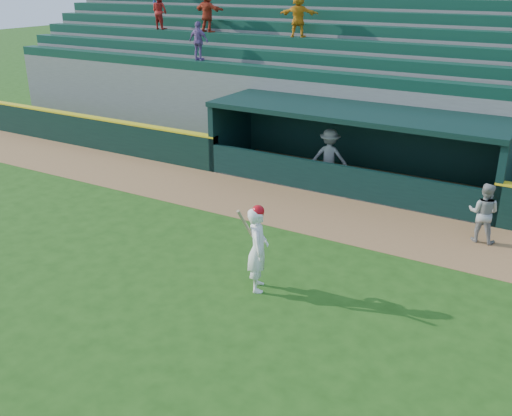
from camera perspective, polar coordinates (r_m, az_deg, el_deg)
The scene contains 9 objects.
ground at distance 12.66m, azimuth -3.70°, elevation -7.84°, with size 120.00×120.00×0.00m, color #214A12.
warning_track at distance 16.51m, azimuth 5.81°, elevation -0.42°, with size 40.00×3.00×0.01m, color olive.
field_wall_left at distance 24.83m, azimuth -19.11°, elevation 7.67°, with size 15.50×0.30×1.20m, color black.
wall_stripe_left at distance 24.69m, azimuth -19.30°, elevation 9.08°, with size 15.50×0.32×0.06m, color yellow.
dugout_player_front at distance 15.48m, azimuth 21.80°, elevation -0.44°, with size 0.76×0.59×1.57m, color #979792.
dugout_player_inside at distance 18.64m, azimuth 7.35°, elevation 5.12°, with size 1.17×0.67×1.81m, color #979792.
dugout at distance 18.79m, azimuth 10.00°, elevation 6.55°, with size 9.40×2.80×2.46m.
stands at distance 22.81m, azimuth 14.35°, elevation 11.63°, with size 34.50×6.25×7.03m.
batter_at_plate at distance 12.11m, azimuth 0.18°, elevation -4.02°, with size 0.73×0.90×1.97m.
Camera 1 is at (6.23, -9.02, 6.33)m, focal length 40.00 mm.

